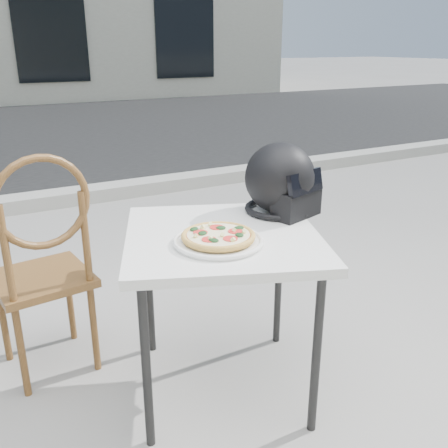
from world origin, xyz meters
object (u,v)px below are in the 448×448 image
cafe_table_main (223,248)px  helmet (281,182)px  cafe_chair_main (43,257)px  pizza (218,236)px  plate (218,241)px

cafe_table_main → helmet: 0.40m
cafe_table_main → helmet: bearing=17.3°
cafe_table_main → cafe_chair_main: 0.73m
pizza → helmet: (0.39, 0.19, 0.10)m
plate → pizza: bearing=56.0°
cafe_table_main → plate: 0.13m
cafe_table_main → plate: size_ratio=2.67×
cafe_table_main → plate: bearing=-126.6°
cafe_table_main → cafe_chair_main: cafe_chair_main is taller
plate → cafe_chair_main: size_ratio=0.36×
pizza → plate: bearing=-124.0°
cafe_chair_main → cafe_table_main: bearing=137.5°
cafe_table_main → pizza: bearing=-126.6°
cafe_table_main → helmet: size_ratio=2.53×
plate → cafe_table_main: bearing=53.4°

